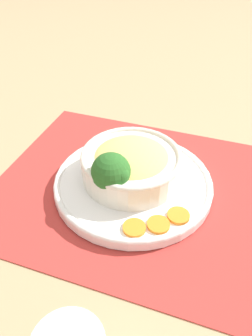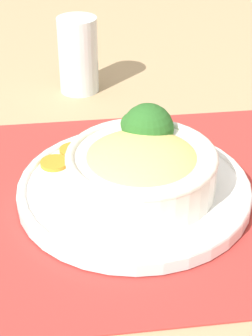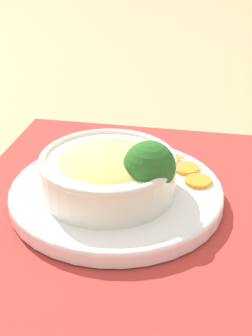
% 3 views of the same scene
% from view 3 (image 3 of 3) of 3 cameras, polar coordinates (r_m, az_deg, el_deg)
% --- Properties ---
extents(ground_plane, '(4.00, 4.00, 0.00)m').
position_cam_3_polar(ground_plane, '(0.64, -1.16, -4.08)').
color(ground_plane, tan).
extents(placemat, '(0.53, 0.46, 0.00)m').
position_cam_3_polar(placemat, '(0.64, -1.16, -3.93)').
color(placemat, '#B2332D').
rests_on(placemat, ground_plane).
extents(plate, '(0.29, 0.29, 0.02)m').
position_cam_3_polar(plate, '(0.63, -1.17, -2.91)').
color(plate, white).
rests_on(plate, placemat).
extents(bowl, '(0.18, 0.18, 0.06)m').
position_cam_3_polar(bowl, '(0.61, -2.21, -0.31)').
color(bowl, silver).
rests_on(bowl, plate).
extents(broccoli_floret, '(0.07, 0.07, 0.08)m').
position_cam_3_polar(broccoli_floret, '(0.58, 2.87, -0.01)').
color(broccoli_floret, '#84AD5B').
rests_on(broccoli_floret, plate).
extents(carrot_slice_near, '(0.04, 0.04, 0.01)m').
position_cam_3_polar(carrot_slice_near, '(0.65, 8.76, -1.58)').
color(carrot_slice_near, orange).
rests_on(carrot_slice_near, plate).
extents(carrot_slice_middle, '(0.04, 0.04, 0.01)m').
position_cam_3_polar(carrot_slice_middle, '(0.68, 7.36, -0.04)').
color(carrot_slice_middle, orange).
rests_on(carrot_slice_middle, plate).
extents(carrot_slice_far, '(0.04, 0.04, 0.01)m').
position_cam_3_polar(carrot_slice_far, '(0.70, 5.20, 1.16)').
color(carrot_slice_far, orange).
rests_on(carrot_slice_far, plate).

